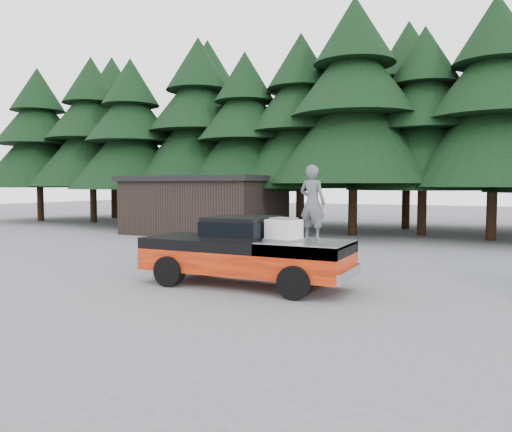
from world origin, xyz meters
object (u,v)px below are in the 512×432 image
at_px(pickup_truck, 245,262).
at_px(air_compressor, 284,231).
at_px(utility_building, 206,204).
at_px(man_on_bed, 312,203).

distance_m(pickup_truck, air_compressor, 1.57).
bearing_deg(air_compressor, utility_building, 141.84).
distance_m(man_on_bed, utility_building, 16.43).
xyz_separation_m(man_on_bed, utility_building, (-10.82, 12.34, -0.66)).
bearing_deg(man_on_bed, air_compressor, 48.84).
height_order(air_compressor, man_on_bed, man_on_bed).
relative_size(air_compressor, man_on_bed, 0.40).
height_order(pickup_truck, utility_building, utility_building).
relative_size(pickup_truck, man_on_bed, 3.02).
distance_m(air_compressor, utility_building, 16.41).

